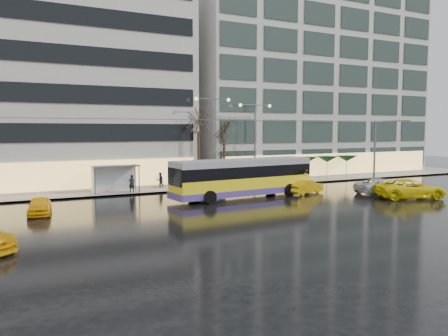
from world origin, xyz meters
TOP-DOWN VIEW (x-y plane):
  - ground at (0.00, 0.00)m, footprint 140.00×140.00m
  - sidewalk at (2.00, 14.00)m, footprint 80.00×10.00m
  - kerb at (2.00, 9.05)m, footprint 80.00×0.10m
  - building_left at (-16.00, 19.00)m, footprint 34.00×14.00m
  - building_right at (19.00, 19.00)m, footprint 32.00×14.00m
  - trolleybus at (1.46, 3.36)m, footprint 13.34×5.48m
  - catenary at (1.00, 7.94)m, footprint 42.24×5.12m
  - bus_shelter at (-8.38, 10.69)m, footprint 4.20×1.60m
  - street_lamp_near at (2.00, 10.80)m, footprint 3.96×0.36m
  - street_lamp_far at (7.00, 10.80)m, footprint 3.96×0.36m
  - tree_a at (0.50, 11.00)m, footprint 3.20×3.20m
  - tree_b at (3.50, 11.20)m, footprint 3.20×3.20m
  - parasol_a at (14.00, 11.00)m, footprint 2.50×2.50m
  - parasol_b at (17.00, 11.00)m, footprint 2.50×2.50m
  - parasol_c at (20.00, 11.00)m, footprint 2.50×2.50m
  - taxi_a at (-14.98, 2.90)m, footprint 1.94×3.91m
  - taxi_b at (7.68, 2.81)m, footprint 4.41×2.70m
  - taxi_c at (14.21, -3.43)m, footprint 6.53×4.60m
  - sedan_silver at (14.04, -0.45)m, footprint 5.43×2.99m
  - pedestrian_a at (-6.68, 9.94)m, footprint 1.07×1.09m
  - pedestrian_b at (-3.37, 11.71)m, footprint 0.83×0.69m
  - pedestrian_c at (-8.64, 11.68)m, footprint 1.14×0.90m

SIDE VIEW (x-z plane):
  - ground at x=0.00m, z-range 0.00..0.00m
  - sidewalk at x=2.00m, z-range 0.00..0.15m
  - kerb at x=2.00m, z-range 0.00..0.15m
  - taxi_a at x=-14.98m, z-range 0.00..1.28m
  - taxi_b at x=7.68m, z-range 0.00..1.37m
  - sedan_silver at x=14.04m, z-range 0.00..1.44m
  - taxi_c at x=14.21m, z-range 0.00..1.66m
  - pedestrian_b at x=-3.37m, z-range 0.15..1.68m
  - pedestrian_c at x=-8.64m, z-range 0.21..2.32m
  - pedestrian_a at x=-6.68m, z-range 0.51..2.70m
  - trolleybus at x=1.46m, z-range -1.40..4.70m
  - bus_shelter at x=-8.38m, z-range 0.71..3.22m
  - parasol_a at x=14.00m, z-range 1.12..3.77m
  - parasol_b at x=17.00m, z-range 1.12..3.77m
  - parasol_c at x=20.00m, z-range 1.12..3.77m
  - catenary at x=1.00m, z-range 0.75..7.75m
  - street_lamp_far at x=7.00m, z-range 1.45..9.98m
  - street_lamp_near at x=2.00m, z-range 1.48..10.51m
  - tree_b at x=3.50m, z-range 2.55..10.25m
  - tree_a at x=0.50m, z-range 2.89..11.29m
  - building_left at x=-16.00m, z-range 0.15..22.15m
  - building_right at x=19.00m, z-range 0.15..25.15m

